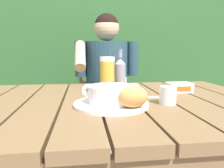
# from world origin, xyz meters

# --- Properties ---
(dining_table) EXTENTS (1.37, 0.95, 0.76)m
(dining_table) POSITION_xyz_m (-0.00, 0.00, 0.67)
(dining_table) COLOR brown
(dining_table) RESTS_ON ground_plane
(hedge_backdrop) EXTENTS (3.02, 0.83, 2.38)m
(hedge_backdrop) POSITION_xyz_m (0.02, 1.72, 1.15)
(hedge_backdrop) COLOR #2C562B
(hedge_backdrop) RESTS_ON ground_plane
(chair_near_diner) EXTENTS (0.45, 0.48, 1.03)m
(chair_near_diner) POSITION_xyz_m (0.04, 0.92, 0.50)
(chair_near_diner) COLOR brown
(chair_near_diner) RESTS_ON ground_plane
(person_eating) EXTENTS (0.48, 0.47, 1.24)m
(person_eating) POSITION_xyz_m (0.04, 0.71, 0.73)
(person_eating) COLOR #24404C
(person_eating) RESTS_ON ground_plane
(serving_plate) EXTENTS (0.29, 0.29, 0.01)m
(serving_plate) POSITION_xyz_m (-0.03, -0.10, 0.76)
(serving_plate) COLOR white
(serving_plate) RESTS_ON dining_table
(soup_bowl) EXTENTS (0.23, 0.18, 0.08)m
(soup_bowl) POSITION_xyz_m (-0.03, -0.10, 0.80)
(soup_bowl) COLOR white
(soup_bowl) RESTS_ON serving_plate
(bread_roll) EXTENTS (0.12, 0.10, 0.08)m
(bread_roll) POSITION_xyz_m (0.04, -0.18, 0.81)
(bread_roll) COLOR #C88E49
(bread_roll) RESTS_ON serving_plate
(beer_glass) EXTENTS (0.07, 0.07, 0.18)m
(beer_glass) POSITION_xyz_m (-0.02, 0.12, 0.85)
(beer_glass) COLOR gold
(beer_glass) RESTS_ON dining_table
(beer_bottle) EXTENTS (0.06, 0.06, 0.22)m
(beer_bottle) POSITION_xyz_m (0.05, 0.17, 0.85)
(beer_bottle) COLOR gray
(beer_bottle) RESTS_ON dining_table
(water_glass_small) EXTENTS (0.07, 0.07, 0.07)m
(water_glass_small) POSITION_xyz_m (0.20, -0.11, 0.79)
(water_glass_small) COLOR silver
(water_glass_small) RESTS_ON dining_table
(butter_tub) EXTENTS (0.12, 0.09, 0.05)m
(butter_tub) POSITION_xyz_m (0.35, 0.13, 0.78)
(butter_tub) COLOR white
(butter_tub) RESTS_ON dining_table
(table_knife) EXTENTS (0.17, 0.05, 0.01)m
(table_knife) POSITION_xyz_m (0.11, 0.02, 0.76)
(table_knife) COLOR silver
(table_knife) RESTS_ON dining_table
(diner_bowl) EXTENTS (0.16, 0.16, 0.05)m
(diner_bowl) POSITION_xyz_m (0.04, 0.37, 0.78)
(diner_bowl) COLOR white
(diner_bowl) RESTS_ON dining_table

